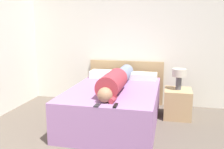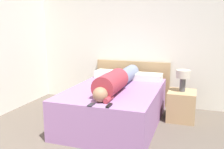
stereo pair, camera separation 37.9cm
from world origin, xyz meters
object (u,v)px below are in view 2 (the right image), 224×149
(nightstand, at_px, (181,105))
(cell_phone, at_px, (91,105))
(person_lying, at_px, (117,80))
(pillow_near_headboard, at_px, (111,74))
(pillow_second, at_px, (146,77))
(bed, at_px, (115,106))
(table_lamp, at_px, (183,76))
(tv_remote, at_px, (109,106))

(nightstand, bearing_deg, cell_phone, -126.00)
(nightstand, distance_m, person_lying, 1.20)
(person_lying, bearing_deg, pillow_near_headboard, 114.72)
(person_lying, height_order, pillow_second, person_lying)
(bed, distance_m, nightstand, 1.13)
(bed, height_order, pillow_second, pillow_second)
(table_lamp, xyz_separation_m, tv_remote, (-0.79, -1.39, -0.15))
(bed, height_order, tv_remote, tv_remote)
(bed, xyz_separation_m, person_lying, (0.05, -0.04, 0.43))
(bed, distance_m, pillow_second, 0.92)
(pillow_second, bearing_deg, cell_phone, -102.01)
(nightstand, distance_m, pillow_second, 0.82)
(bed, distance_m, person_lying, 0.44)
(table_lamp, distance_m, cell_phone, 1.75)
(bed, bearing_deg, person_lying, -40.54)
(pillow_near_headboard, bearing_deg, bed, -67.10)
(person_lying, bearing_deg, pillow_second, 69.94)
(tv_remote, xyz_separation_m, cell_phone, (-0.23, -0.02, -0.01))
(pillow_second, relative_size, cell_phone, 4.37)
(bed, xyz_separation_m, tv_remote, (0.22, -0.90, 0.30))
(pillow_near_headboard, xyz_separation_m, cell_phone, (0.32, -1.69, -0.06))
(table_lamp, bearing_deg, pillow_second, 156.90)
(table_lamp, distance_m, pillow_second, 0.73)
(table_lamp, height_order, pillow_second, table_lamp)
(nightstand, bearing_deg, person_lying, -150.95)
(bed, xyz_separation_m, nightstand, (1.01, 0.49, -0.04))
(pillow_second, xyz_separation_m, tv_remote, (-0.13, -1.67, -0.05))
(pillow_near_headboard, bearing_deg, table_lamp, -11.94)
(tv_remote, bearing_deg, nightstand, 60.28)
(table_lamp, distance_m, pillow_near_headboard, 1.37)
(pillow_near_headboard, distance_m, pillow_second, 0.68)
(pillow_second, bearing_deg, table_lamp, -23.10)
(tv_remote, bearing_deg, pillow_near_headboard, 108.08)
(table_lamp, height_order, tv_remote, table_lamp)
(nightstand, bearing_deg, bed, -154.02)
(bed, height_order, person_lying, person_lying)
(bed, distance_m, pillow_near_headboard, 0.92)
(cell_phone, bearing_deg, tv_remote, 5.11)
(nightstand, height_order, cell_phone, cell_phone)
(nightstand, distance_m, cell_phone, 1.78)
(tv_remote, relative_size, cell_phone, 1.15)
(person_lying, height_order, pillow_near_headboard, person_lying)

